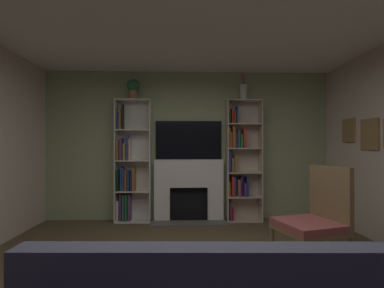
{
  "coord_description": "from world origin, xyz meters",
  "views": [
    {
      "loc": [
        -0.13,
        -2.49,
        1.33
      ],
      "look_at": [
        0.0,
        1.1,
        1.35
      ],
      "focal_mm": 27.02,
      "sensor_mm": 36.0,
      "label": 1
    }
  ],
  "objects": [
    {
      "name": "fireplace",
      "position": [
        0.0,
        2.63,
        0.57
      ],
      "size": [
        1.31,
        0.5,
        1.08
      ],
      "color": "white",
      "rests_on": "ground_plane"
    },
    {
      "name": "coffee_table",
      "position": [
        0.01,
        -0.52,
        0.36
      ],
      "size": [
        0.88,
        0.47,
        0.41
      ],
      "color": "brown",
      "rests_on": "ground_plane"
    },
    {
      "name": "vase_with_flowers",
      "position": [
        0.97,
        2.59,
        2.31
      ],
      "size": [
        0.12,
        0.12,
        0.46
      ],
      "color": "beige",
      "rests_on": "bookshelf_right"
    },
    {
      "name": "potted_plant",
      "position": [
        -0.97,
        2.59,
        2.34
      ],
      "size": [
        0.22,
        0.22,
        0.36
      ],
      "color": "#9B6C46",
      "rests_on": "bookshelf_left"
    },
    {
      "name": "bookshelf_left",
      "position": [
        -1.05,
        2.64,
        0.96
      ],
      "size": [
        0.62,
        0.27,
        2.14
      ],
      "color": "silver",
      "rests_on": "ground_plane"
    },
    {
      "name": "bookshelf_right",
      "position": [
        0.91,
        2.63,
        1.06
      ],
      "size": [
        0.62,
        0.29,
        2.14
      ],
      "color": "beige",
      "rests_on": "ground_plane"
    },
    {
      "name": "wall_back_accent",
      "position": [
        0.0,
        2.77,
        1.34
      ],
      "size": [
        5.22,
        0.06,
        2.67
      ],
      "primitive_type": "cube",
      "color": "#9DAB80",
      "rests_on": "ground_plane"
    },
    {
      "name": "tv",
      "position": [
        0.0,
        2.71,
        1.43
      ],
      "size": [
        1.18,
        0.06,
        0.69
      ],
      "primitive_type": "cube",
      "color": "black",
      "rests_on": "fireplace"
    },
    {
      "name": "armchair",
      "position": [
        1.36,
        0.65,
        0.54
      ],
      "size": [
        0.77,
        0.74,
        1.1
      ],
      "color": "olive",
      "rests_on": "ground_plane"
    }
  ]
}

